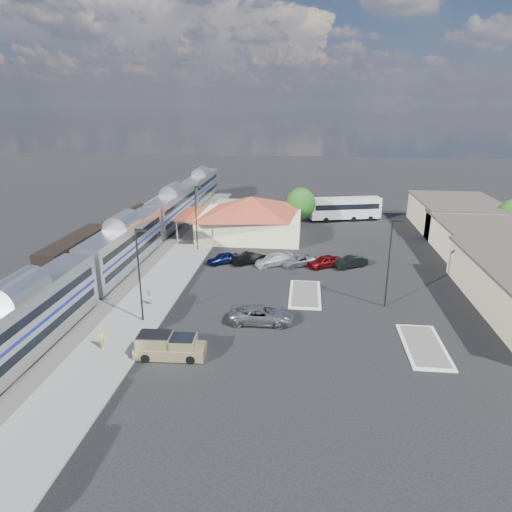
# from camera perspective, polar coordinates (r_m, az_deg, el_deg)

# --- Properties ---
(ground) EXTENTS (280.00, 280.00, 0.00)m
(ground) POSITION_cam_1_polar(r_m,az_deg,el_deg) (47.40, 1.25, -5.62)
(ground) COLOR black
(ground) RESTS_ON ground
(railbed) EXTENTS (16.00, 100.00, 0.12)m
(railbed) POSITION_cam_1_polar(r_m,az_deg,el_deg) (59.97, -18.44, -1.29)
(railbed) COLOR #4C4944
(railbed) RESTS_ON ground
(platform) EXTENTS (5.50, 92.00, 0.18)m
(platform) POSITION_cam_1_polar(r_m,az_deg,el_deg) (55.05, -10.73, -2.35)
(platform) COLOR gray
(platform) RESTS_ON ground
(passenger_train) EXTENTS (3.00, 104.00, 5.55)m
(passenger_train) POSITION_cam_1_polar(r_m,az_deg,el_deg) (57.72, -16.11, 1.13)
(passenger_train) COLOR silver
(passenger_train) RESTS_ON ground
(freight_cars) EXTENTS (2.80, 46.00, 4.00)m
(freight_cars) POSITION_cam_1_polar(r_m,az_deg,el_deg) (59.94, -21.58, 0.23)
(freight_cars) COLOR black
(freight_cars) RESTS_ON ground
(station_depot) EXTENTS (18.35, 12.24, 6.20)m
(station_depot) POSITION_cam_1_polar(r_m,az_deg,el_deg) (69.55, -0.72, 4.96)
(station_depot) COLOR beige
(station_depot) RESTS_ON ground
(buildings_east) EXTENTS (14.40, 51.40, 4.80)m
(buildings_east) POSITION_cam_1_polar(r_m,az_deg,el_deg) (64.62, 28.10, 0.91)
(buildings_east) COLOR #C6B28C
(buildings_east) RESTS_ON ground
(traffic_island_south) EXTENTS (3.30, 7.50, 0.21)m
(traffic_island_south) POSITION_cam_1_polar(r_m,az_deg,el_deg) (49.04, 6.14, -4.74)
(traffic_island_south) COLOR silver
(traffic_island_south) RESTS_ON ground
(traffic_island_north) EXTENTS (3.30, 7.50, 0.21)m
(traffic_island_north) POSITION_cam_1_polar(r_m,az_deg,el_deg) (41.33, 20.26, -10.51)
(traffic_island_north) COLOR silver
(traffic_island_north) RESTS_ON ground
(lamp_plat_s) EXTENTS (1.08, 0.25, 9.00)m
(lamp_plat_s) POSITION_cam_1_polar(r_m,az_deg,el_deg) (42.28, -14.33, -1.47)
(lamp_plat_s) COLOR black
(lamp_plat_s) RESTS_ON ground
(lamp_plat_n) EXTENTS (1.08, 0.25, 9.00)m
(lamp_plat_n) POSITION_cam_1_polar(r_m,az_deg,el_deg) (62.49, -7.43, 5.34)
(lamp_plat_n) COLOR black
(lamp_plat_n) RESTS_ON ground
(lamp_lot) EXTENTS (1.08, 0.25, 9.00)m
(lamp_lot) POSITION_cam_1_polar(r_m,az_deg,el_deg) (46.10, 16.45, 0.00)
(lamp_lot) COLOR black
(lamp_lot) RESTS_ON ground
(tree_east_c) EXTENTS (4.41, 4.41, 6.21)m
(tree_east_c) POSITION_cam_1_polar(r_m,az_deg,el_deg) (77.05, 29.37, 4.40)
(tree_east_c) COLOR #382314
(tree_east_c) RESTS_ON ground
(tree_depot) EXTENTS (4.71, 4.71, 6.63)m
(tree_depot) POSITION_cam_1_polar(r_m,az_deg,el_deg) (74.71, 5.65, 6.52)
(tree_depot) COLOR #382314
(tree_depot) RESTS_ON ground
(pickup_truck) EXTENTS (5.67, 2.32, 1.93)m
(pickup_truck) POSITION_cam_1_polar(r_m,az_deg,el_deg) (37.75, -10.66, -11.08)
(pickup_truck) COLOR tan
(pickup_truck) RESTS_ON ground
(suv) EXTENTS (5.99, 2.85, 1.65)m
(suv) POSITION_cam_1_polar(r_m,az_deg,el_deg) (42.54, 0.69, -7.33)
(suv) COLOR #94979B
(suv) RESTS_ON ground
(coach_bus) EXTENTS (12.61, 5.68, 3.96)m
(coach_bus) POSITION_cam_1_polar(r_m,az_deg,el_deg) (81.23, 11.07, 5.97)
(coach_bus) COLOR white
(coach_bus) RESTS_ON ground
(person_a) EXTENTS (0.50, 0.69, 1.76)m
(person_a) POSITION_cam_1_polar(r_m,az_deg,el_deg) (40.12, -18.72, -9.69)
(person_a) COLOR #D0E046
(person_a) RESTS_ON platform
(person_b) EXTENTS (0.61, 0.78, 1.60)m
(person_b) POSITION_cam_1_polar(r_m,az_deg,el_deg) (47.11, -13.27, -5.00)
(person_b) COLOR white
(person_b) RESTS_ON platform
(parked_car_a) EXTENTS (4.50, 3.70, 1.45)m
(parked_car_a) POSITION_cam_1_polar(r_m,az_deg,el_deg) (58.19, -4.13, -0.26)
(parked_car_a) COLOR #0B1239
(parked_car_a) RESTS_ON ground
(parked_car_b) EXTENTS (4.68, 3.77, 1.50)m
(parked_car_b) POSITION_cam_1_polar(r_m,az_deg,el_deg) (57.99, -0.97, -0.25)
(parked_car_b) COLOR black
(parked_car_b) RESTS_ON ground
(parked_car_c) EXTENTS (5.20, 4.32, 1.42)m
(parked_car_c) POSITION_cam_1_polar(r_m,az_deg,el_deg) (57.42, 2.16, -0.49)
(parked_car_c) COLOR silver
(parked_car_c) RESTS_ON ground
(parked_car_d) EXTENTS (5.13, 4.25, 1.30)m
(parked_car_d) POSITION_cam_1_polar(r_m,az_deg,el_deg) (57.60, 5.36, -0.56)
(parked_car_d) COLOR #919599
(parked_car_d) RESTS_ON ground
(parked_car_e) EXTENTS (4.75, 3.74, 1.51)m
(parked_car_e) POSITION_cam_1_polar(r_m,az_deg,el_deg) (57.34, 8.55, -0.67)
(parked_car_e) COLOR maroon
(parked_car_e) RESTS_ON ground
(parked_car_f) EXTENTS (4.56, 3.57, 1.45)m
(parked_car_f) POSITION_cam_1_polar(r_m,az_deg,el_deg) (57.87, 11.71, -0.71)
(parked_car_f) COLOR black
(parked_car_f) RESTS_ON ground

